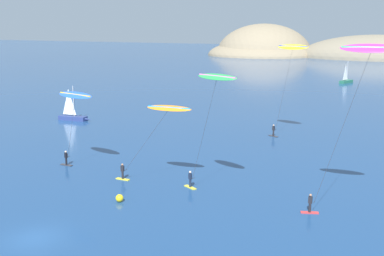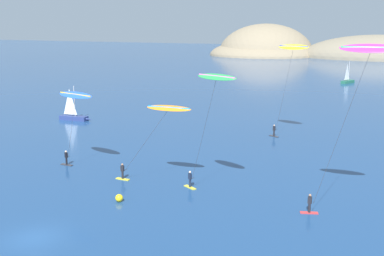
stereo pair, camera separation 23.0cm
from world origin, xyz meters
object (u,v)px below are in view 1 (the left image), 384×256
sailboat_near (74,116)px  sailboat_far (347,80)px  kitesurfer_blue (74,101)px  kitesurfer_orange (164,115)px  kitesurfer_green (214,89)px  kitesurfer_yellow (291,55)px  marker_buoy (120,198)px  kitesurfer_magenta (365,67)px

sailboat_near → sailboat_far: same height
sailboat_near → kitesurfer_blue: kitesurfer_blue is taller
kitesurfer_orange → kitesurfer_green: (5.42, -0.86, 2.95)m
kitesurfer_yellow → marker_buoy: 32.90m
sailboat_near → kitesurfer_orange: (27.81, -23.03, 6.43)m
sailboat_far → marker_buoy: size_ratio=8.30×
kitesurfer_magenta → kitesurfer_green: bearing=177.2°
kitesurfer_orange → kitesurfer_yellow: kitesurfer_yellow is taller
sailboat_near → kitesurfer_green: size_ratio=0.52×
kitesurfer_yellow → kitesurfer_green: bearing=-94.1°
kitesurfer_yellow → kitesurfer_green: kitesurfer_yellow is taller
kitesurfer_orange → kitesurfer_green: kitesurfer_green is taller
kitesurfer_blue → marker_buoy: size_ratio=12.26×
kitesurfer_magenta → marker_buoy: (-19.78, -4.17, -12.15)m
kitesurfer_yellow → marker_buoy: (-8.97, -29.61, -11.19)m
sailboat_near → marker_buoy: 38.74m
sailboat_near → marker_buoy: size_ratio=8.47×
kitesurfer_blue → kitesurfer_yellow: bearing=50.9°
kitesurfer_blue → sailboat_near: bearing=127.1°
marker_buoy → kitesurfer_green: bearing=33.7°
kitesurfer_orange → kitesurfer_blue: (-11.30, 1.20, 0.47)m
kitesurfer_orange → kitesurfer_blue: size_ratio=0.98×
kitesurfer_blue → kitesurfer_green: bearing=-7.0°
kitesurfer_orange → marker_buoy: size_ratio=11.98×
kitesurfer_yellow → kitesurfer_orange: bearing=-106.7°
sailboat_far → kitesurfer_magenta: size_ratio=0.41×
sailboat_far → kitesurfer_green: 93.07m
sailboat_far → marker_buoy: 97.89m
kitesurfer_blue → kitesurfer_yellow: kitesurfer_yellow is taller
kitesurfer_magenta → marker_buoy: size_ratio=20.49×
kitesurfer_yellow → kitesurfer_blue: bearing=-129.1°
kitesurfer_yellow → sailboat_near: bearing=-178.5°
kitesurfer_orange → kitesurfer_magenta: kitesurfer_magenta is taller
kitesurfer_green → sailboat_near: bearing=144.3°
sailboat_far → kitesurfer_green: kitesurfer_green is taller
kitesurfer_green → marker_buoy: bearing=-146.3°
kitesurfer_yellow → marker_buoy: kitesurfer_yellow is taller
kitesurfer_blue → kitesurfer_yellow: (18.50, 22.75, 4.00)m
kitesurfer_magenta → kitesurfer_orange: bearing=175.3°
sailboat_near → kitesurfer_blue: size_ratio=0.69×
sailboat_far → kitesurfer_yellow: (-1.40, -67.73, 10.90)m
sailboat_near → kitesurfer_blue: 28.22m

